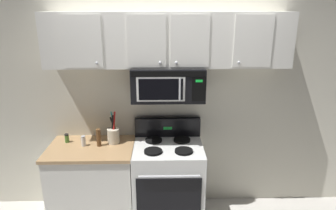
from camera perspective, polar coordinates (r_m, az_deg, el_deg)
The scene contains 9 objects.
back_wall at distance 3.48m, azimuth -0.11°, elevation 1.51°, with size 5.20×0.10×2.70m, color silver.
stove_range at distance 3.51m, azimuth 0.03°, elevation -14.18°, with size 0.76×0.69×1.12m.
over_range_microwave at distance 3.18m, azimuth -0.03°, elevation 4.14°, with size 0.76×0.43×0.35m.
upper_cabinets at distance 3.14m, azimuth -0.03°, elevation 12.28°, with size 2.50×0.36×0.55m.
counter_segment at distance 3.61m, azimuth -13.87°, elevation -14.12°, with size 0.93×0.65×0.90m.
utensil_crock_cream at distance 3.39m, azimuth -10.30°, elevation -5.57°, with size 0.13×0.13×0.37m.
salt_shaker at distance 3.41m, azimuth -15.74°, elevation -6.60°, with size 0.05×0.05×0.12m.
pepper_mill at distance 3.35m, azimuth -13.02°, elevation -6.04°, with size 0.05×0.05×0.20m, color brown.
spice_jar at distance 3.56m, azimuth -18.62°, elevation -5.98°, with size 0.05×0.05×0.10m.
Camera 1 is at (-0.07, -2.55, 2.33)m, focal length 32.15 mm.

